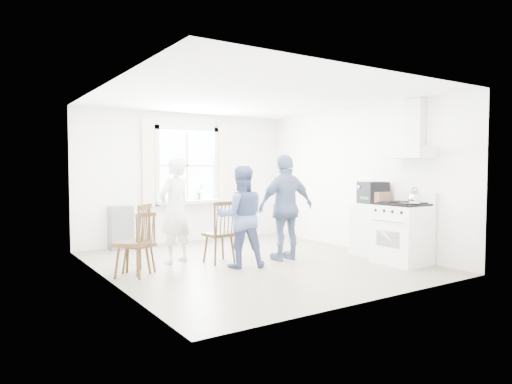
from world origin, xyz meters
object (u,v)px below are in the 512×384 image
Objects in this scene: stereo_stack at (373,193)px; windsor_chair_b at (223,225)px; gas_stove at (402,233)px; low_cabinet at (371,230)px; windsor_chair_a at (143,236)px; person_right at (286,207)px; person_left at (175,210)px; person_mid at (241,217)px; windsor_chair_c at (140,232)px.

windsor_chair_b is at bearing 161.03° from stereo_stack.
gas_stove reaches higher than low_cabinet.
low_cabinet is 3.81m from windsor_chair_a.
person_right is at bearing 137.74° from gas_stove.
person_left is 1.11m from person_mid.
stereo_stack is 0.27× the size of person_left.
gas_stove is 0.65× the size of person_right.
low_cabinet is 0.89× the size of windsor_chair_c.
stereo_stack is 0.26× the size of person_right.
windsor_chair_a is at bearing 6.86° from person_mid.
person_left is (0.69, 0.48, 0.30)m from windsor_chair_a.
low_cabinet is at bearing -10.57° from windsor_chair_c.
gas_stove is at bearing -32.90° from windsor_chair_b.
windsor_chair_b reaches higher than low_cabinet.
low_cabinet is at bearing 84.32° from gas_stove.
low_cabinet is 2.57m from windsor_chair_b.
person_mid is at bearing 6.66° from person_right.
stereo_stack is 1.55m from person_right.
low_cabinet is 0.54× the size of person_left.
low_cabinet is at bearing 139.25° from stereo_stack.
windsor_chair_c is 0.66× the size of person_mid.
person_mid reaches higher than low_cabinet.
person_mid reaches higher than windsor_chair_a.
gas_stove is 3.99m from windsor_chair_c.
person_right is at bearing 159.60° from low_cabinet.
windsor_chair_b is (-2.36, 1.53, 0.12)m from gas_stove.
gas_stove is 3.95m from windsor_chair_a.
stereo_stack is (0.08, 0.69, 0.60)m from gas_stove.
person_left reaches higher than low_cabinet.
windsor_chair_c is at bearing -174.99° from windsor_chair_b.
low_cabinet is (0.07, 0.70, -0.03)m from gas_stove.
low_cabinet is 3.87m from windsor_chair_c.
windsor_chair_a is 0.87× the size of windsor_chair_c.
person_mid is at bearing 168.59° from low_cabinet.
windsor_chair_b is at bearing -0.34° from windsor_chair_a.
low_cabinet is 0.52× the size of person_right.
person_left reaches higher than windsor_chair_c.
windsor_chair_a is at bearing 12.09° from person_left.
stereo_stack reaches higher than windsor_chair_c.
windsor_chair_c is at bearing 169.29° from stereo_stack.
person_right reaches higher than windsor_chair_a.
stereo_stack is 2.63m from windsor_chair_b.
stereo_stack is at bearing -40.75° from low_cabinet.
gas_stove is at bearing 174.20° from person_mid.
person_right is (2.38, -0.18, 0.25)m from windsor_chair_c.
windsor_chair_c is 0.59× the size of person_right.
windsor_chair_a is at bearing 157.12° from gas_stove.
stereo_stack is 0.30× the size of person_mid.
gas_stove is 2.55m from person_mid.
low_cabinet is 2.38m from person_mid.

